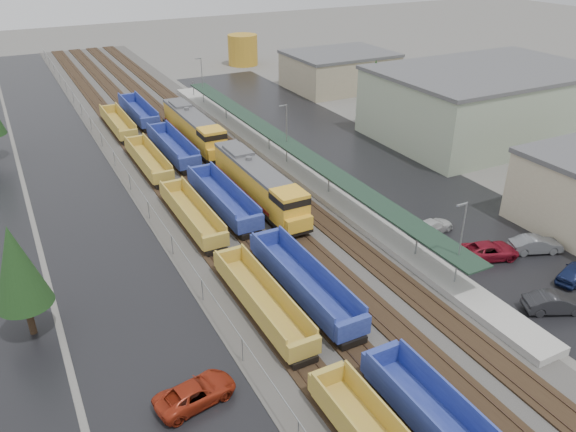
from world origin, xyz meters
name	(u,v)px	position (x,y,z in m)	size (l,w,h in m)	color
ballast_strip	(188,154)	(0.00, 60.00, 0.04)	(20.00, 160.00, 0.08)	#302D2B
trackbed	(188,153)	(0.00, 60.00, 0.16)	(14.60, 160.00, 0.22)	black
west_parking_lot	(70,175)	(-15.00, 60.00, 0.01)	(10.00, 160.00, 0.02)	black
east_commuter_lot	(350,154)	(19.00, 50.00, 0.01)	(16.00, 100.00, 0.02)	black
station_platform	(287,161)	(9.50, 50.01, 0.73)	(3.00, 80.00, 8.00)	#9E9B93
chainlink_fence	(117,159)	(-9.50, 58.44, 1.61)	(0.08, 160.04, 2.02)	gray
industrial_buildings	(484,112)	(37.76, 45.85, 4.25)	(32.52, 75.30, 9.50)	tan
distant_hills	(173,6)	(44.79, 210.68, 0.00)	(301.00, 140.00, 25.20)	#4B5744
tree_west_near	(17,266)	(-22.00, 30.00, 5.82)	(3.96, 3.96, 9.00)	#332316
tree_east	(375,84)	(28.00, 58.00, 6.47)	(4.40, 4.40, 10.00)	#332316
locomotive_lead	(259,184)	(2.00, 41.87, 2.37)	(2.97, 19.60, 4.44)	black
locomotive_trail	(194,128)	(2.00, 62.87, 2.37)	(2.97, 19.60, 4.44)	black
well_string_yellow	(222,252)	(-6.00, 32.59, 1.14)	(2.55, 96.28, 2.26)	gold
well_string_blue	(258,235)	(-2.00, 33.74, 1.23)	(2.84, 103.00, 2.52)	navy
storage_tank	(243,50)	(28.07, 106.23, 3.17)	(6.34, 6.34, 6.34)	#B88824
parked_car_west_c	(195,393)	(-13.59, 18.00, 0.73)	(5.25, 2.42, 1.46)	maroon
parked_car_east_a	(555,303)	(14.30, 14.03, 0.79)	(4.82, 1.68, 1.59)	black
parked_car_east_b	(489,251)	(15.64, 22.28, 0.76)	(5.45, 2.51, 1.51)	maroon
parked_car_east_c	(432,226)	(14.27, 28.33, 0.69)	(4.76, 1.94, 1.38)	silver
parked_car_east_d	(574,273)	(19.33, 16.30, 0.74)	(4.33, 1.74, 1.48)	#121D46
parked_car_east_e	(536,245)	(20.25, 21.05, 0.78)	(4.76, 1.66, 1.57)	#5A5C5F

